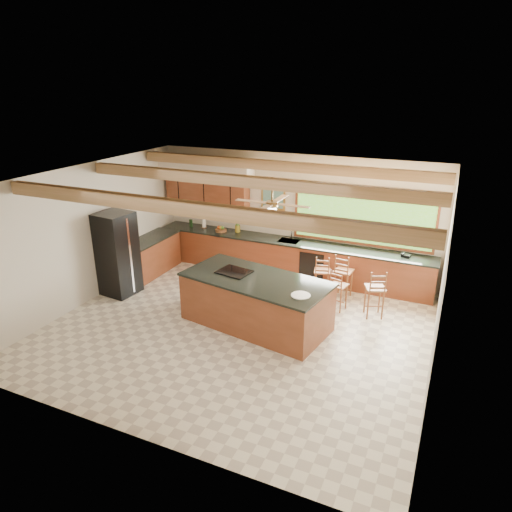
% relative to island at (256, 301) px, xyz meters
% --- Properties ---
extents(ground, '(7.20, 7.20, 0.00)m').
position_rel_island_xyz_m(ground, '(-0.26, -0.30, -0.51)').
color(ground, beige).
rests_on(ground, ground).
extents(room_shell, '(7.27, 6.54, 3.02)m').
position_rel_island_xyz_m(room_shell, '(-0.43, 0.35, 1.71)').
color(room_shell, beige).
rests_on(room_shell, ground).
extents(counter_run, '(7.12, 3.10, 1.24)m').
position_rel_island_xyz_m(counter_run, '(-1.08, 2.22, -0.04)').
color(counter_run, brown).
rests_on(counter_run, ground).
extents(island, '(3.10, 1.85, 1.03)m').
position_rel_island_xyz_m(island, '(0.00, 0.00, 0.00)').
color(island, brown).
rests_on(island, ground).
extents(refrigerator, '(0.82, 0.80, 1.91)m').
position_rel_island_xyz_m(refrigerator, '(-3.48, 0.10, 0.45)').
color(refrigerator, black).
rests_on(refrigerator, ground).
extents(bar_stool_a, '(0.43, 0.43, 0.99)m').
position_rel_island_xyz_m(bar_stool_a, '(0.83, 1.78, 0.08)').
color(bar_stool_a, brown).
rests_on(bar_stool_a, ground).
extents(bar_stool_b, '(0.40, 0.40, 0.93)m').
position_rel_island_xyz_m(bar_stool_b, '(1.35, 1.25, 0.05)').
color(bar_stool_b, brown).
rests_on(bar_stool_b, ground).
extents(bar_stool_c, '(0.42, 0.42, 1.05)m').
position_rel_island_xyz_m(bar_stool_c, '(1.30, 1.87, 0.12)').
color(bar_stool_c, brown).
rests_on(bar_stool_c, ground).
extents(bar_stool_d, '(0.50, 0.50, 1.06)m').
position_rel_island_xyz_m(bar_stool_d, '(2.11, 1.24, 0.12)').
color(bar_stool_d, brown).
rests_on(bar_stool_d, ground).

